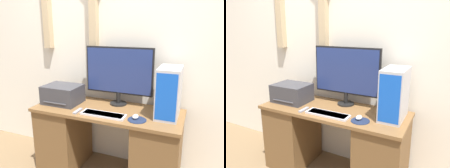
# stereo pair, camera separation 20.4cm
# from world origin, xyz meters

# --- Properties ---
(wall_back) EXTENTS (6.40, 0.13, 2.73)m
(wall_back) POSITION_xyz_m (-0.01, 0.62, 1.37)
(wall_back) COLOR silver
(wall_back) RESTS_ON ground_plane
(desk) EXTENTS (1.46, 0.57, 0.73)m
(desk) POSITION_xyz_m (0.00, 0.28, 0.38)
(desk) COLOR brown
(desk) RESTS_ON ground_plane
(monitor) EXTENTS (0.71, 0.18, 0.60)m
(monitor) POSITION_xyz_m (0.05, 0.46, 1.07)
(monitor) COLOR black
(monitor) RESTS_ON desk
(keyboard) EXTENTS (0.42, 0.13, 0.02)m
(keyboard) POSITION_xyz_m (0.03, 0.12, 0.74)
(keyboard) COLOR silver
(keyboard) RESTS_ON desk
(mousepad) EXTENTS (0.17, 0.17, 0.00)m
(mousepad) POSITION_xyz_m (0.35, 0.14, 0.73)
(mousepad) COLOR #19233D
(mousepad) RESTS_ON desk
(mouse) EXTENTS (0.05, 0.08, 0.04)m
(mouse) POSITION_xyz_m (0.33, 0.16, 0.75)
(mouse) COLOR silver
(mouse) RESTS_ON mousepad
(computer_tower) EXTENTS (0.19, 0.35, 0.45)m
(computer_tower) POSITION_xyz_m (0.58, 0.33, 0.95)
(computer_tower) COLOR #B2B2B7
(computer_tower) RESTS_ON desk
(printer) EXTENTS (0.38, 0.30, 0.19)m
(printer) POSITION_xyz_m (-0.51, 0.28, 0.82)
(printer) COLOR #38383D
(printer) RESTS_ON desk
(remote_control) EXTENTS (0.03, 0.14, 0.02)m
(remote_control) POSITION_xyz_m (-0.23, 0.11, 0.74)
(remote_control) COLOR gray
(remote_control) RESTS_ON desk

